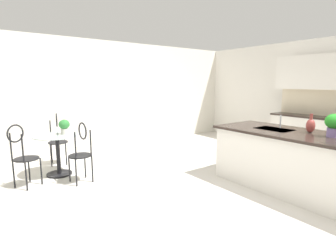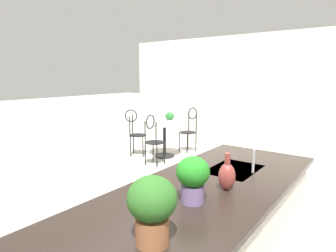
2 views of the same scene
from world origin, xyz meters
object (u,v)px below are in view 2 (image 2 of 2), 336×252
at_px(potted_plant_counter_far, 152,206).
at_px(potted_plant_counter_near, 193,177).
at_px(chair_by_island, 190,127).
at_px(bistro_table, 164,137).
at_px(chair_toward_desk, 135,130).
at_px(vase_on_counter, 227,176).
at_px(potted_plant_on_table, 170,117).
at_px(chair_near_window, 153,137).

height_order(potted_plant_counter_far, potted_plant_counter_near, potted_plant_counter_far).
bearing_deg(chair_by_island, bistro_table, -14.26).
xyz_separation_m(chair_toward_desk, vase_on_counter, (2.74, 3.51, 0.46)).
height_order(bistro_table, vase_on_counter, vase_on_counter).
xyz_separation_m(potted_plant_on_table, potted_plant_counter_far, (3.94, 2.78, 0.24)).
bearing_deg(chair_toward_desk, chair_by_island, 142.75).
bearing_deg(chair_by_island, potted_plant_counter_far, 30.36).
bearing_deg(chair_by_island, potted_plant_on_table, -3.69).
xyz_separation_m(bistro_table, chair_toward_desk, (0.30, -0.60, 0.13)).
height_order(bistro_table, potted_plant_counter_near, potted_plant_counter_near).
bearing_deg(potted_plant_on_table, chair_toward_desk, -67.76).
relative_size(chair_by_island, potted_plant_on_table, 3.88).
relative_size(chair_near_window, vase_on_counter, 3.62).
distance_m(bistro_table, chair_near_window, 0.69).
height_order(chair_toward_desk, vase_on_counter, vase_on_counter).
height_order(chair_by_island, potted_plant_on_table, chair_by_island).
xyz_separation_m(chair_near_window, potted_plant_counter_near, (2.73, 2.61, 0.53)).
distance_m(chair_by_island, potted_plant_counter_far, 5.44).
bearing_deg(potted_plant_counter_near, potted_plant_on_table, -141.60).
distance_m(chair_by_island, potted_plant_counter_near, 4.92).
distance_m(potted_plant_on_table, potted_plant_counter_far, 4.83).
relative_size(potted_plant_on_table, vase_on_counter, 0.93).
distance_m(chair_by_island, chair_toward_desk, 1.30).
distance_m(chair_near_window, potted_plant_on_table, 0.73).
distance_m(chair_toward_desk, potted_plant_on_table, 0.86).
bearing_deg(potted_plant_on_table, chair_by_island, 176.31).
bearing_deg(chair_near_window, bistro_table, -161.89).
distance_m(chair_toward_desk, potted_plant_counter_far, 5.09).
distance_m(chair_by_island, potted_plant_on_table, 0.80).
relative_size(chair_toward_desk, potted_plant_on_table, 3.88).
height_order(bistro_table, potted_plant_counter_far, potted_plant_counter_far).
bearing_deg(potted_plant_counter_near, chair_near_window, -136.30).
bearing_deg(vase_on_counter, chair_toward_desk, -127.92).
distance_m(potted_plant_counter_far, vase_on_counter, 0.91).
relative_size(bistro_table, chair_near_window, 0.77).
distance_m(potted_plant_counter_near, vase_on_counter, 0.37).
height_order(chair_by_island, chair_toward_desk, same).
height_order(potted_plant_counter_far, vase_on_counter, potted_plant_counter_far).
relative_size(chair_by_island, vase_on_counter, 3.62).
distance_m(chair_by_island, vase_on_counter, 4.67).
distance_m(chair_near_window, chair_toward_desk, 0.88).
relative_size(bistro_table, potted_plant_counter_near, 2.46).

